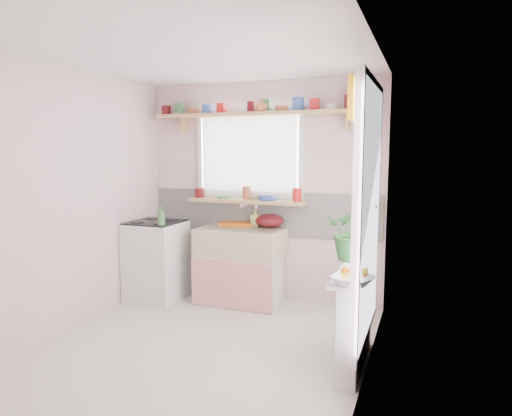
% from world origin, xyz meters
% --- Properties ---
extents(room, '(3.20, 3.20, 3.20)m').
position_xyz_m(room, '(0.66, 0.86, 1.37)').
color(room, silver).
rests_on(room, ground).
extents(sink_unit, '(0.95, 0.65, 1.11)m').
position_xyz_m(sink_unit, '(-0.15, 1.29, 0.43)').
color(sink_unit, white).
rests_on(sink_unit, ground).
extents(cooker, '(0.58, 0.58, 0.93)m').
position_xyz_m(cooker, '(-1.10, 1.05, 0.46)').
color(cooker, white).
rests_on(cooker, ground).
extents(radiator_ledge, '(0.22, 0.95, 0.78)m').
position_xyz_m(radiator_ledge, '(1.30, 0.20, 0.40)').
color(radiator_ledge, white).
rests_on(radiator_ledge, ground).
extents(windowsill, '(1.40, 0.22, 0.04)m').
position_xyz_m(windowsill, '(-0.15, 1.48, 1.14)').
color(windowsill, tan).
rests_on(windowsill, room).
extents(pine_shelf, '(2.52, 0.24, 0.04)m').
position_xyz_m(pine_shelf, '(0.00, 1.47, 2.12)').
color(pine_shelf, tan).
rests_on(pine_shelf, room).
extents(shelf_crockery, '(2.47, 0.11, 0.12)m').
position_xyz_m(shelf_crockery, '(0.00, 1.47, 2.20)').
color(shelf_crockery, '#590F14').
rests_on(shelf_crockery, pine_shelf).
extents(sill_crockery, '(1.35, 0.11, 0.12)m').
position_xyz_m(sill_crockery, '(-0.15, 1.48, 1.22)').
color(sill_crockery, '#590F14').
rests_on(sill_crockery, windowsill).
extents(dish_tray, '(0.44, 0.37, 0.04)m').
position_xyz_m(dish_tray, '(-0.28, 1.50, 0.87)').
color(dish_tray, '#CD5E12').
rests_on(dish_tray, sink_unit).
extents(colander, '(0.34, 0.34, 0.15)m').
position_xyz_m(colander, '(0.13, 1.50, 0.92)').
color(colander, '#4E0D15').
rests_on(colander, sink_unit).
extents(jade_plant, '(0.52, 0.48, 0.50)m').
position_xyz_m(jade_plant, '(1.21, 0.56, 1.03)').
color(jade_plant, '#2A6A2E').
rests_on(jade_plant, radiator_ledge).
extents(fruit_bowl, '(0.36, 0.36, 0.07)m').
position_xyz_m(fruit_bowl, '(1.33, -0.20, 0.81)').
color(fruit_bowl, silver).
rests_on(fruit_bowl, radiator_ledge).
extents(herb_pot, '(0.11, 0.09, 0.19)m').
position_xyz_m(herb_pot, '(1.33, 0.23, 0.87)').
color(herb_pot, '#316B2A').
rests_on(herb_pot, radiator_ledge).
extents(soap_bottle_sink, '(0.09, 0.09, 0.20)m').
position_xyz_m(soap_bottle_sink, '(-0.05, 1.50, 0.95)').
color(soap_bottle_sink, '#D3E867').
rests_on(soap_bottle_sink, sink_unit).
extents(sill_cup, '(0.15, 0.15, 0.10)m').
position_xyz_m(sill_cup, '(-0.08, 1.54, 1.21)').
color(sill_cup, beige).
rests_on(sill_cup, windowsill).
extents(sill_bowl, '(0.21, 0.21, 0.05)m').
position_xyz_m(sill_bowl, '(0.10, 1.42, 1.19)').
color(sill_bowl, '#324CA3').
rests_on(sill_bowl, windowsill).
extents(shelf_vase, '(0.18, 0.18, 0.14)m').
position_xyz_m(shelf_vase, '(0.06, 1.41, 2.21)').
color(shelf_vase, '#B76538').
rests_on(shelf_vase, pine_shelf).
extents(cooker_bottle, '(0.08, 0.08, 0.21)m').
position_xyz_m(cooker_bottle, '(-0.88, 0.83, 1.02)').
color(cooker_bottle, '#408041').
rests_on(cooker_bottle, cooker).
extents(fruit, '(0.20, 0.14, 0.10)m').
position_xyz_m(fruit, '(1.34, -0.19, 0.87)').
color(fruit, orange).
rests_on(fruit, fruit_bowl).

